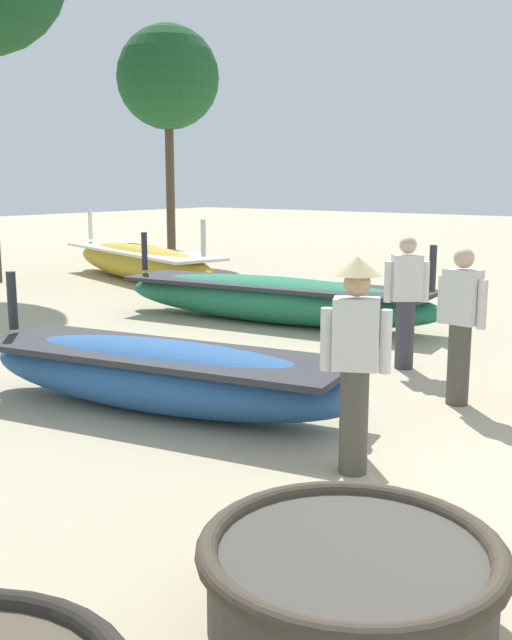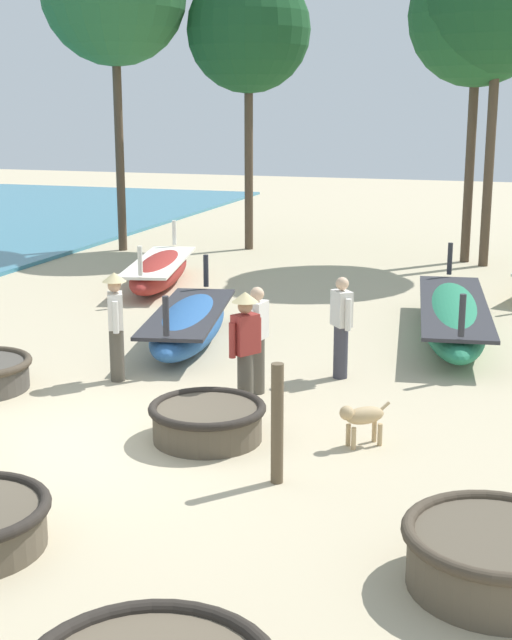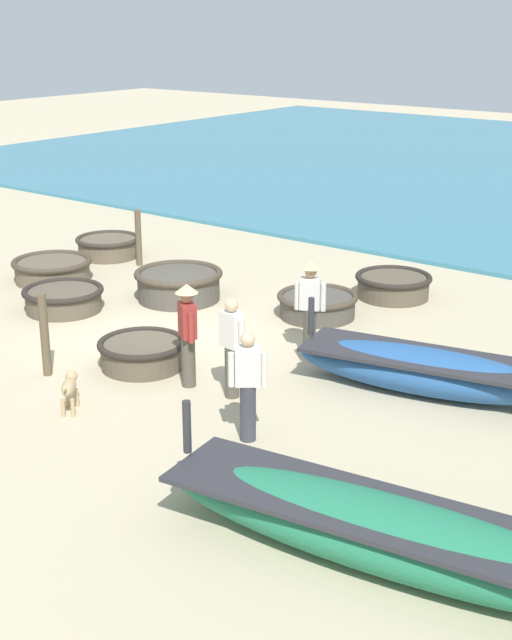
# 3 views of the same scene
# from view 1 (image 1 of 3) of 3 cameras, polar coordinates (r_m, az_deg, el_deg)

# --- Properties ---
(coracle_front_right) EXTENTS (1.56, 1.56, 0.46)m
(coracle_front_right) POSITION_cam_1_polar(r_m,az_deg,el_deg) (4.00, 7.22, -18.93)
(coracle_front_right) COLOR #4C473F
(coracle_front_right) RESTS_ON ground
(long_boat_green_hull) EXTENTS (1.88, 4.22, 1.26)m
(long_boat_green_hull) POSITION_cam_1_polar(r_m,az_deg,el_deg) (7.34, -7.19, -4.08)
(long_boat_green_hull) COLOR #285693
(long_boat_green_hull) RESTS_ON ground
(long_boat_ochre_hull) EXTENTS (1.86, 5.59, 1.33)m
(long_boat_ochre_hull) POSITION_cam_1_polar(r_m,az_deg,el_deg) (11.75, 1.31, 1.67)
(long_boat_ochre_hull) COLOR #237551
(long_boat_ochre_hull) RESTS_ON ground
(long_boat_white_hull) EXTENTS (2.76, 5.89, 1.47)m
(long_boat_white_hull) POSITION_cam_1_polar(r_m,az_deg,el_deg) (16.88, -8.80, 4.42)
(long_boat_white_hull) COLOR gold
(long_boat_white_hull) RESTS_ON ground
(fisherman_standing_left) EXTENTS (0.38, 0.43, 1.57)m
(fisherman_standing_left) POSITION_cam_1_polar(r_m,az_deg,el_deg) (8.96, 11.36, 1.57)
(fisherman_standing_left) COLOR #383842
(fisherman_standing_left) RESTS_ON ground
(fisherman_hauling) EXTENTS (0.36, 0.48, 1.67)m
(fisherman_hauling) POSITION_cam_1_polar(r_m,az_deg,el_deg) (5.64, 7.58, -2.37)
(fisherman_hauling) COLOR #4C473D
(fisherman_hauling) RESTS_ON ground
(fisherman_standing_right) EXTENTS (0.26, 0.53, 1.57)m
(fisherman_standing_right) POSITION_cam_1_polar(r_m,az_deg,el_deg) (7.63, 15.33, -0.17)
(fisherman_standing_right) COLOR #4C473D
(fisherman_standing_right) RESTS_ON ground
(tree_center) EXTENTS (2.77, 2.77, 6.31)m
(tree_center) POSITION_cam_1_polar(r_m,az_deg,el_deg) (21.35, -6.72, 17.81)
(tree_center) COLOR #4C3D2D
(tree_center) RESTS_ON ground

